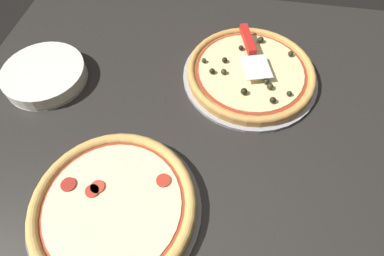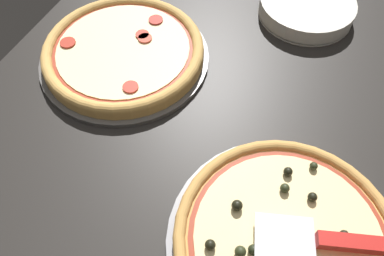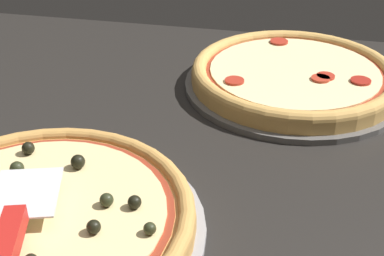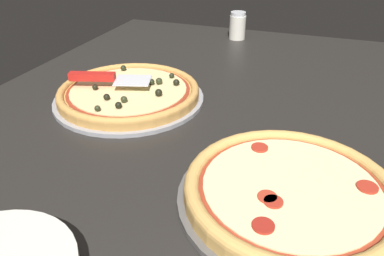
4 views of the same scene
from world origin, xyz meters
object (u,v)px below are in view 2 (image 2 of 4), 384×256
(serving_spatula, at_px, (340,242))
(pizza_front, at_px, (288,239))
(plate_stack, at_px, (306,8))
(pizza_back, at_px, (124,51))

(serving_spatula, bearing_deg, pizza_front, 100.48)
(pizza_front, xyz_separation_m, plate_stack, (0.57, 0.10, -0.00))
(pizza_front, distance_m, pizza_back, 0.51)
(pizza_back, bearing_deg, plate_stack, -47.24)
(serving_spatula, bearing_deg, plate_stack, 17.16)
(pizza_front, bearing_deg, serving_spatula, -79.52)
(pizza_back, height_order, plate_stack, pizza_back)
(pizza_back, relative_size, plate_stack, 1.54)
(pizza_back, bearing_deg, pizza_front, -121.08)
(serving_spatula, distance_m, plate_stack, 0.59)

